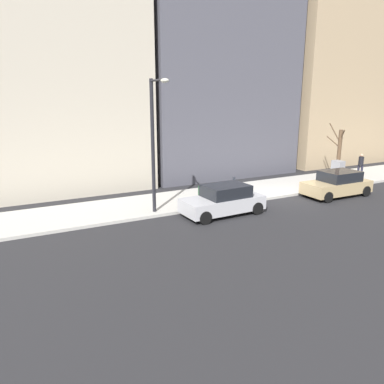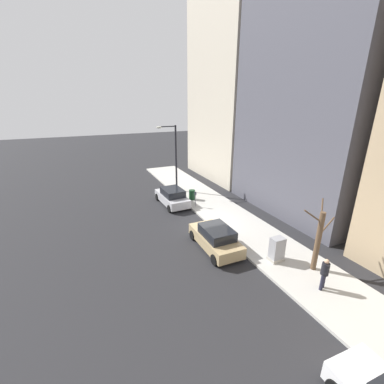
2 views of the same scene
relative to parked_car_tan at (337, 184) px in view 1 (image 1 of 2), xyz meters
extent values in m
plane|color=#232326|center=(1.14, 3.02, -0.74)|extent=(120.00, 120.00, 0.00)
cube|color=#B2AFA8|center=(3.14, 3.02, -0.66)|extent=(4.00, 36.00, 0.15)
cube|color=tan|center=(0.00, 0.05, -0.17)|extent=(1.86, 4.22, 0.70)
cube|color=black|center=(0.00, -0.15, 0.48)|extent=(1.63, 2.22, 0.60)
cylinder|color=black|center=(-0.83, 1.62, -0.42)|extent=(0.23, 0.64, 0.64)
cylinder|color=black|center=(0.87, 1.59, -0.42)|extent=(0.23, 0.64, 0.64)
cylinder|color=black|center=(-0.87, -1.48, -0.42)|extent=(0.23, 0.64, 0.64)
cylinder|color=black|center=(0.83, -1.51, -0.42)|extent=(0.23, 0.64, 0.64)
cube|color=#B7B7BC|center=(0.06, 8.05, -0.17)|extent=(1.95, 4.26, 0.70)
cube|color=black|center=(0.07, 7.85, 0.48)|extent=(1.68, 2.26, 0.60)
cylinder|color=black|center=(-0.84, 9.57, -0.42)|extent=(0.24, 0.65, 0.64)
cylinder|color=black|center=(0.86, 9.63, -0.42)|extent=(0.24, 0.65, 0.64)
cylinder|color=black|center=(-0.73, 6.47, -0.42)|extent=(0.24, 0.65, 0.64)
cylinder|color=black|center=(0.97, 6.53, -0.42)|extent=(0.24, 0.65, 0.64)
cylinder|color=slate|center=(1.59, 6.36, -0.06)|extent=(0.07, 0.07, 1.05)
cube|color=#2D333D|center=(1.59, 6.36, 0.61)|extent=(0.14, 0.10, 0.30)
cube|color=#A8A399|center=(2.44, -2.74, -0.50)|extent=(0.83, 0.61, 0.18)
cube|color=#939399|center=(2.44, -2.74, 0.22)|extent=(0.75, 0.55, 1.25)
cylinder|color=black|center=(1.69, 11.10, 2.66)|extent=(0.18, 0.18, 6.50)
cylinder|color=black|center=(0.89, 11.10, 5.81)|extent=(1.60, 0.10, 0.10)
ellipsoid|color=beige|center=(0.09, 11.10, 5.76)|extent=(0.56, 0.32, 0.20)
cylinder|color=brown|center=(3.74, -4.21, 1.10)|extent=(0.28, 0.28, 3.36)
cylinder|color=brown|center=(4.30, -4.14, 1.87)|extent=(1.17, 0.24, 0.77)
cylinder|color=brown|center=(3.35, -3.97, 2.53)|extent=(0.78, 0.63, 0.66)
cylinder|color=brown|center=(4.03, -3.92, 2.54)|extent=(0.64, 0.68, 1.43)
cylinder|color=#14381E|center=(2.04, 8.07, -0.14)|extent=(0.56, 0.56, 0.90)
cylinder|color=#1E1E2D|center=(2.94, -5.48, -0.18)|extent=(0.16, 0.16, 0.82)
cylinder|color=#1E1E2D|center=(2.72, -5.57, -0.18)|extent=(0.16, 0.16, 0.82)
cylinder|color=black|center=(2.83, -5.52, 0.54)|extent=(0.36, 0.36, 0.62)
sphere|color=tan|center=(2.83, -5.52, 0.96)|extent=(0.22, 0.22, 0.22)
cube|color=tan|center=(12.09, -9.35, 10.95)|extent=(10.91, 10.91, 23.37)
cube|color=#4C4C56|center=(12.34, 2.79, 8.44)|extent=(11.39, 11.39, 18.35)
cube|color=#BCB29E|center=(12.02, 14.25, 10.79)|extent=(10.75, 10.75, 23.06)
camera|label=1|loc=(-15.35, 17.80, 5.11)|focal=35.00mm
camera|label=2|loc=(-7.15, -12.24, 8.06)|focal=24.00mm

